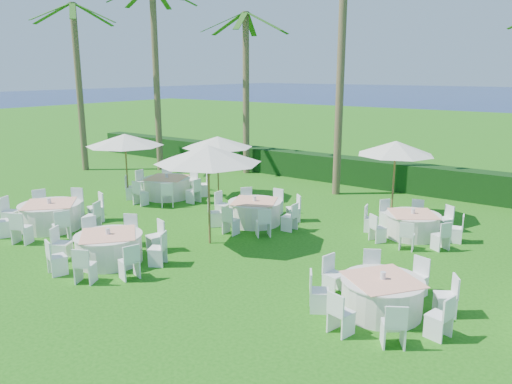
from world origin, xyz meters
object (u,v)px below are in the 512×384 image
banquet_table_d (167,187)px  umbrella_d (396,148)px  umbrella_a (125,140)px  umbrella_b (208,154)px  banquet_table_b (109,247)px  umbrella_c (218,142)px  banquet_table_f (412,224)px  banquet_table_c (382,295)px  banquet_table_a (51,215)px  banquet_table_e (255,212)px

banquet_table_d → umbrella_d: 9.18m
umbrella_a → umbrella_b: bearing=-18.5°
banquet_table_b → umbrella_c: umbrella_c is taller
banquet_table_b → umbrella_d: (4.74, 8.38, 2.10)m
banquet_table_f → umbrella_c: size_ratio=1.05×
banquet_table_d → umbrella_b: bearing=-32.6°
banquet_table_c → banquet_table_f: banquet_table_c is taller
banquet_table_d → banquet_table_a: bearing=-91.1°
banquet_table_f → umbrella_b: 6.73m
banquet_table_b → umbrella_d: 9.86m
banquet_table_c → umbrella_c: bearing=148.5°
banquet_table_a → umbrella_c: umbrella_c is taller
banquet_table_f → umbrella_a: size_ratio=0.98×
umbrella_d → banquet_table_c: bearing=-70.9°
banquet_table_d → umbrella_b: 6.46m
umbrella_a → umbrella_b: umbrella_b is taller
banquet_table_e → umbrella_d: (3.60, 3.21, 2.10)m
banquet_table_a → banquet_table_c: bearing=3.6°
banquet_table_e → umbrella_d: 5.26m
banquet_table_e → banquet_table_f: bearing=20.0°
banquet_table_c → umbrella_c: umbrella_c is taller
umbrella_a → banquet_table_e: bearing=3.6°
banquet_table_b → banquet_table_d: size_ratio=0.94×
banquet_table_d → umbrella_a: umbrella_a is taller
banquet_table_a → banquet_table_f: bearing=31.6°
banquet_table_a → banquet_table_d: 5.21m
umbrella_a → umbrella_c: 3.63m
umbrella_d → banquet_table_b: bearing=-119.5°
banquet_table_f → umbrella_c: (-8.11, 0.27, 1.91)m
banquet_table_e → banquet_table_d: bearing=170.5°
banquet_table_a → umbrella_b: 6.00m
banquet_table_b → banquet_table_d: bearing=122.9°
banquet_table_a → banquet_table_b: (3.98, -0.80, -0.03)m
banquet_table_a → umbrella_a: umbrella_a is taller
banquet_table_c → umbrella_a: umbrella_a is taller
banquet_table_c → banquet_table_a: bearing=-176.4°
banquet_table_a → banquet_table_e: (5.13, 4.37, -0.03)m
banquet_table_c → banquet_table_e: banquet_table_e is taller
banquet_table_a → banquet_table_e: banquet_table_a is taller
banquet_table_c → banquet_table_d: 11.90m
banquet_table_f → umbrella_d: umbrella_d is taller
umbrella_d → umbrella_a: bearing=-159.5°
banquet_table_a → banquet_table_e: bearing=40.5°
banquet_table_c → umbrella_b: 6.47m
banquet_table_b → umbrella_c: (-2.15, 7.20, 1.88)m
banquet_table_d → umbrella_c: bearing=34.5°
banquet_table_c → banquet_table_f: 5.55m
banquet_table_a → umbrella_d: (8.72, 7.58, 2.07)m
banquet_table_c → banquet_table_f: bearing=102.2°
banquet_table_b → banquet_table_a: bearing=168.7°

